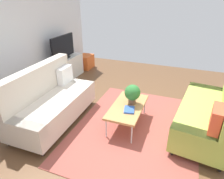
{
  "coord_description": "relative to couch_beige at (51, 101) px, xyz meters",
  "views": [
    {
      "loc": [
        -3.0,
        -0.75,
        2.32
      ],
      "look_at": [
        0.18,
        0.47,
        0.65
      ],
      "focal_mm": 31.85,
      "sensor_mm": 36.0,
      "label": 1
    }
  ],
  "objects": [
    {
      "name": "storage_trunk",
      "position": [
        2.97,
        0.82,
        -0.22
      ],
      "size": [
        0.52,
        0.4,
        0.44
      ],
      "primitive_type": "cube",
      "color": "orange",
      "rests_on": "ground_plane"
    },
    {
      "name": "area_rug",
      "position": [
        0.34,
        -1.62,
        -0.44
      ],
      "size": [
        2.9,
        2.2,
        0.01
      ],
      "primitive_type": "cube",
      "color": "#9E4C42",
      "rests_on": "ground_plane"
    },
    {
      "name": "tv_console",
      "position": [
        1.87,
        0.92,
        -0.12
      ],
      "size": [
        1.4,
        0.44,
        0.64
      ],
      "primitive_type": "cube",
      "color": "silver",
      "rests_on": "ground_plane"
    },
    {
      "name": "tv",
      "position": [
        1.87,
        0.9,
        0.51
      ],
      "size": [
        1.0,
        0.2,
        0.64
      ],
      "color": "black",
      "rests_on": "tv_console"
    },
    {
      "name": "bottle_0",
      "position": [
        1.46,
        0.88,
        0.29
      ],
      "size": [
        0.06,
        0.06,
        0.17
      ],
      "primitive_type": "cylinder",
      "color": "orange",
      "rests_on": "tv_console"
    },
    {
      "name": "vase_0",
      "position": [
        1.29,
        0.97,
        0.27
      ],
      "size": [
        0.1,
        0.1,
        0.14
      ],
      "primitive_type": "cylinder",
      "color": "#B24C4C",
      "rests_on": "tv_console"
    },
    {
      "name": "table_book_0",
      "position": [
        0.24,
        -1.49,
        -0.01
      ],
      "size": [
        0.27,
        0.23,
        0.03
      ],
      "primitive_type": "cube",
      "rotation": [
        0.0,
        0.0,
        0.21
      ],
      "color": "#3359B2",
      "rests_on": "coffee_table"
    },
    {
      "name": "wall_far",
      "position": [
        0.31,
        1.26,
        1.01
      ],
      "size": [
        6.4,
        0.12,
        2.9
      ],
      "primitive_type": "cube",
      "color": "silver",
      "rests_on": "ground_plane"
    },
    {
      "name": "ground_plane",
      "position": [
        0.31,
        -1.54,
        -0.44
      ],
      "size": [
        7.68,
        7.68,
        0.0
      ],
      "primitive_type": "plane",
      "color": "brown"
    },
    {
      "name": "potted_plant",
      "position": [
        0.49,
        -1.47,
        0.2
      ],
      "size": [
        0.3,
        0.3,
        0.39
      ],
      "color": "brown",
      "rests_on": "coffee_table"
    },
    {
      "name": "bottle_1",
      "position": [
        1.57,
        0.88,
        0.3
      ],
      "size": [
        0.05,
        0.05,
        0.2
      ],
      "primitive_type": "cylinder",
      "color": "gold",
      "rests_on": "tv_console"
    },
    {
      "name": "coffee_table",
      "position": [
        0.39,
        -1.42,
        -0.05
      ],
      "size": [
        1.1,
        0.56,
        0.42
      ],
      "color": "#B7844C",
      "rests_on": "ground_plane"
    },
    {
      "name": "couch_green",
      "position": [
        0.67,
        -2.84,
        0.0
      ],
      "size": [
        1.99,
        1.08,
        1.1
      ],
      "rotation": [
        0.0,
        0.0,
        -0.13
      ],
      "color": "#A3BC4C",
      "rests_on": "ground_plane"
    },
    {
      "name": "couch_beige",
      "position": [
        0.0,
        0.0,
        0.0
      ],
      "size": [
        1.91,
        0.86,
        1.1
      ],
      "rotation": [
        0.0,
        0.0,
        3.15
      ],
      "color": "beige",
      "rests_on": "ground_plane"
    }
  ]
}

